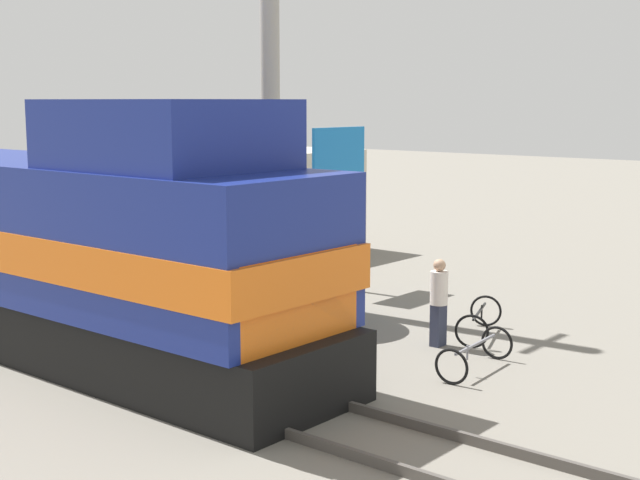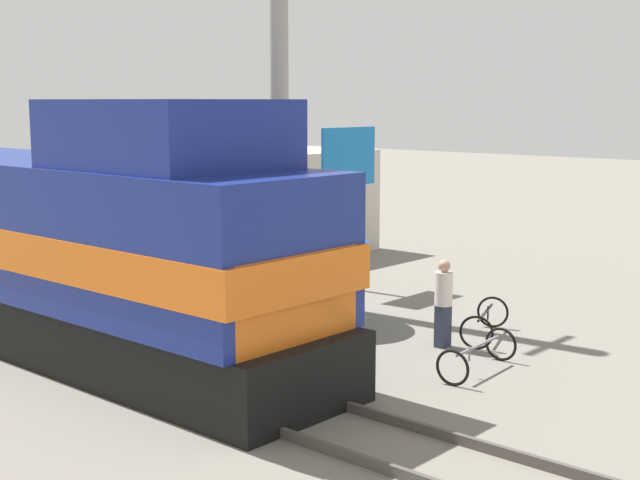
{
  "view_description": "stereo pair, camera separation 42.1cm",
  "coord_description": "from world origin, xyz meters",
  "px_view_note": "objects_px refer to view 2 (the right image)",
  "views": [
    {
      "loc": [
        -9.46,
        -11.07,
        4.63
      ],
      "look_at": [
        1.2,
        -2.17,
        2.46
      ],
      "focal_mm": 50.0,
      "sensor_mm": 36.0,
      "label": 1
    },
    {
      "loc": [
        -9.18,
        -11.39,
        4.63
      ],
      "look_at": [
        1.2,
        -2.17,
        2.46
      ],
      "focal_mm": 50.0,
      "sensor_mm": 36.0,
      "label": 2
    }
  ],
  "objects_px": {
    "bicycle_spare": "(478,355)",
    "vendor_umbrella": "(316,230)",
    "utility_pole": "(279,47)",
    "person_bystander": "(443,300)",
    "bicycle": "(485,321)",
    "billboard_sign": "(349,168)",
    "locomotive": "(30,238)"
  },
  "relations": [
    {
      "from": "bicycle_spare",
      "to": "vendor_umbrella",
      "type": "bearing_deg",
      "value": 165.77
    },
    {
      "from": "utility_pole",
      "to": "person_bystander",
      "type": "height_order",
      "value": "utility_pole"
    },
    {
      "from": "bicycle",
      "to": "bicycle_spare",
      "type": "xyz_separation_m",
      "value": [
        -2.07,
        -1.11,
        -0.02
      ]
    },
    {
      "from": "billboard_sign",
      "to": "bicycle",
      "type": "distance_m",
      "value": 5.93
    },
    {
      "from": "utility_pole",
      "to": "bicycle",
      "type": "relative_size",
      "value": 6.01
    },
    {
      "from": "vendor_umbrella",
      "to": "bicycle_spare",
      "type": "distance_m",
      "value": 4.78
    },
    {
      "from": "billboard_sign",
      "to": "person_bystander",
      "type": "xyz_separation_m",
      "value": [
        -2.87,
        -4.73,
        -2.09
      ]
    },
    {
      "from": "vendor_umbrella",
      "to": "bicycle_spare",
      "type": "relative_size",
      "value": 1.19
    },
    {
      "from": "utility_pole",
      "to": "bicycle",
      "type": "distance_m",
      "value": 7.69
    },
    {
      "from": "utility_pole",
      "to": "bicycle_spare",
      "type": "distance_m",
      "value": 8.7
    },
    {
      "from": "person_bystander",
      "to": "locomotive",
      "type": "bearing_deg",
      "value": 125.07
    },
    {
      "from": "billboard_sign",
      "to": "locomotive",
      "type": "bearing_deg",
      "value": 165.81
    },
    {
      "from": "vendor_umbrella",
      "to": "billboard_sign",
      "type": "height_order",
      "value": "billboard_sign"
    },
    {
      "from": "vendor_umbrella",
      "to": "bicycle",
      "type": "bearing_deg",
      "value": -68.44
    },
    {
      "from": "locomotive",
      "to": "utility_pole",
      "type": "xyz_separation_m",
      "value": [
        5.5,
        -1.53,
        3.87
      ]
    },
    {
      "from": "locomotive",
      "to": "vendor_umbrella",
      "type": "bearing_deg",
      "value": -38.95
    },
    {
      "from": "bicycle_spare",
      "to": "person_bystander",
      "type": "bearing_deg",
      "value": 140.01
    },
    {
      "from": "bicycle",
      "to": "billboard_sign",
      "type": "bearing_deg",
      "value": -40.45
    },
    {
      "from": "utility_pole",
      "to": "person_bystander",
      "type": "xyz_separation_m",
      "value": [
        -0.84,
        -5.11,
        -4.92
      ]
    },
    {
      "from": "locomotive",
      "to": "billboard_sign",
      "type": "relative_size",
      "value": 4.04
    },
    {
      "from": "billboard_sign",
      "to": "bicycle",
      "type": "relative_size",
      "value": 2.08
    },
    {
      "from": "vendor_umbrella",
      "to": "bicycle",
      "type": "relative_size",
      "value": 1.17
    },
    {
      "from": "locomotive",
      "to": "bicycle",
      "type": "height_order",
      "value": "locomotive"
    },
    {
      "from": "locomotive",
      "to": "vendor_umbrella",
      "type": "relative_size",
      "value": 7.2
    },
    {
      "from": "utility_pole",
      "to": "billboard_sign",
      "type": "height_order",
      "value": "utility_pole"
    },
    {
      "from": "utility_pole",
      "to": "bicycle_spare",
      "type": "xyz_separation_m",
      "value": [
        -1.82,
        -6.48,
        -5.51
      ]
    },
    {
      "from": "billboard_sign",
      "to": "bicycle",
      "type": "xyz_separation_m",
      "value": [
        -1.78,
        -5.0,
        -2.66
      ]
    },
    {
      "from": "locomotive",
      "to": "bicycle_spare",
      "type": "height_order",
      "value": "locomotive"
    },
    {
      "from": "locomotive",
      "to": "bicycle_spare",
      "type": "relative_size",
      "value": 8.58
    },
    {
      "from": "vendor_umbrella",
      "to": "billboard_sign",
      "type": "distance_m",
      "value": 3.66
    },
    {
      "from": "utility_pole",
      "to": "vendor_umbrella",
      "type": "height_order",
      "value": "utility_pole"
    },
    {
      "from": "utility_pole",
      "to": "person_bystander",
      "type": "distance_m",
      "value": 7.14
    }
  ]
}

